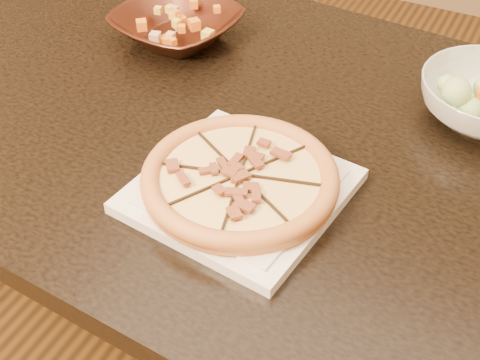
{
  "coord_description": "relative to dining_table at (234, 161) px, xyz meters",
  "views": [
    {
      "loc": [
        0.4,
        -0.89,
        1.41
      ],
      "look_at": [
        0.07,
        -0.25,
        0.78
      ],
      "focal_mm": 50.0,
      "sensor_mm": 36.0,
      "label": 1
    }
  ],
  "objects": [
    {
      "name": "dining_table",
      "position": [
        0.0,
        0.0,
        0.0
      ],
      "size": [
        1.45,
        1.0,
        0.75
      ],
      "color": "black",
      "rests_on": "floor"
    },
    {
      "name": "bronze_bowl",
      "position": [
        -0.22,
        0.18,
        0.13
      ],
      "size": [
        0.27,
        0.27,
        0.06
      ],
      "primitive_type": "imported",
      "rotation": [
        0.0,
        0.0,
        -0.17
      ],
      "color": "#532A1D",
      "rests_on": "dining_table"
    },
    {
      "name": "pizza",
      "position": [
        0.1,
        -0.17,
        0.14
      ],
      "size": [
        0.28,
        0.28,
        0.03
      ],
      "color": "#C77347",
      "rests_on": "plate"
    },
    {
      "name": "plate",
      "position": [
        0.1,
        -0.17,
        0.11
      ],
      "size": [
        0.31,
        0.31,
        0.02
      ],
      "color": "silver",
      "rests_on": "dining_table"
    },
    {
      "name": "floor",
      "position": [
        0.03,
        0.08,
        -0.66
      ],
      "size": [
        4.0,
        4.0,
        0.02
      ],
      "primitive_type": "cube",
      "color": "brown",
      "rests_on": "ground"
    },
    {
      "name": "mixed_dish",
      "position": [
        -0.22,
        0.18,
        0.17
      ],
      "size": [
        0.1,
        0.12,
        0.03
      ],
      "color": "tan",
      "rests_on": "bronze_bowl"
    }
  ]
}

